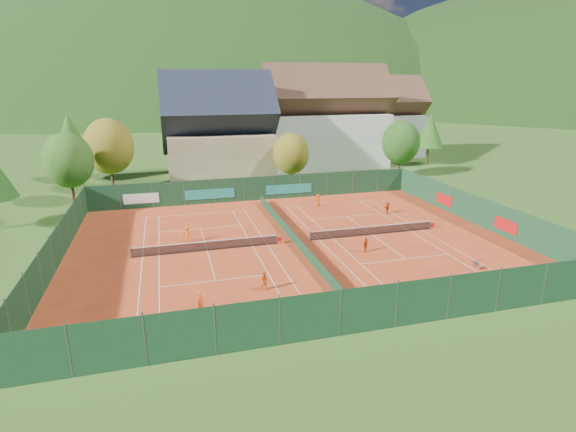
# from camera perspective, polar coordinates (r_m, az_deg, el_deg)

# --- Properties ---
(ground) EXTENTS (600.00, 600.00, 0.00)m
(ground) POSITION_cam_1_polar(r_m,az_deg,el_deg) (41.88, 0.73, -3.41)
(ground) COLOR #2F561B
(ground) RESTS_ON ground
(clay_pad) EXTENTS (40.00, 32.00, 0.01)m
(clay_pad) POSITION_cam_1_polar(r_m,az_deg,el_deg) (41.87, 0.73, -3.38)
(clay_pad) COLOR #BD3D1B
(clay_pad) RESTS_ON ground
(court_markings_left) EXTENTS (11.03, 23.83, 0.00)m
(court_markings_left) POSITION_cam_1_polar(r_m,az_deg,el_deg) (40.51, -10.23, -4.37)
(court_markings_left) COLOR white
(court_markings_left) RESTS_ON ground
(court_markings_right) EXTENTS (11.03, 23.83, 0.00)m
(court_markings_right) POSITION_cam_1_polar(r_m,az_deg,el_deg) (44.64, 10.65, -2.36)
(court_markings_right) COLOR white
(court_markings_right) RESTS_ON ground
(tennis_net_left) EXTENTS (13.30, 0.10, 1.02)m
(tennis_net_left) POSITION_cam_1_polar(r_m,az_deg,el_deg) (40.35, -10.05, -3.69)
(tennis_net_left) COLOR #59595B
(tennis_net_left) RESTS_ON ground
(tennis_net_right) EXTENTS (13.30, 0.10, 1.02)m
(tennis_net_right) POSITION_cam_1_polar(r_m,az_deg,el_deg) (44.55, 10.86, -1.74)
(tennis_net_right) COLOR #59595B
(tennis_net_right) RESTS_ON ground
(court_divider) EXTENTS (0.03, 28.80, 1.00)m
(court_divider) POSITION_cam_1_polar(r_m,az_deg,el_deg) (41.70, 0.73, -2.74)
(court_divider) COLOR #13351D
(court_divider) RESTS_ON ground
(fence_north) EXTENTS (40.00, 0.10, 3.00)m
(fence_north) POSITION_cam_1_polar(r_m,az_deg,el_deg) (56.26, -4.26, 3.44)
(fence_north) COLOR #13361F
(fence_north) RESTS_ON ground
(fence_south) EXTENTS (40.00, 0.04, 3.00)m
(fence_south) POSITION_cam_1_polar(r_m,az_deg,el_deg) (27.60, 10.24, -11.55)
(fence_south) COLOR #14371E
(fence_south) RESTS_ON ground
(fence_west) EXTENTS (0.04, 32.00, 3.00)m
(fence_west) POSITION_cam_1_polar(r_m,az_deg,el_deg) (40.89, -27.34, -3.64)
(fence_west) COLOR #153B1E
(fence_west) RESTS_ON ground
(fence_east) EXTENTS (0.09, 32.00, 3.00)m
(fence_east) POSITION_cam_1_polar(r_m,az_deg,el_deg) (50.56, 23.04, 0.58)
(fence_east) COLOR #153B22
(fence_east) RESTS_ON ground
(chalet) EXTENTS (16.20, 12.00, 16.00)m
(chalet) POSITION_cam_1_polar(r_m,az_deg,el_deg) (68.63, -8.83, 10.10)
(chalet) COLOR tan
(chalet) RESTS_ON ground
(hotel_block_a) EXTENTS (21.60, 11.00, 17.25)m
(hotel_block_a) POSITION_cam_1_polar(r_m,az_deg,el_deg) (78.82, 4.71, 11.66)
(hotel_block_a) COLOR silver
(hotel_block_a) RESTS_ON ground
(hotel_block_b) EXTENTS (17.28, 10.00, 15.50)m
(hotel_block_b) POSITION_cam_1_polar(r_m,az_deg,el_deg) (91.75, 11.36, 11.65)
(hotel_block_b) COLOR silver
(hotel_block_b) RESTS_ON ground
(tree_west_front) EXTENTS (5.72, 5.72, 8.69)m
(tree_west_front) POSITION_cam_1_polar(r_m,az_deg,el_deg) (59.45, -26.12, 6.36)
(tree_west_front) COLOR #4A2B1A
(tree_west_front) RESTS_ON ground
(tree_west_mid) EXTENTS (6.44, 6.44, 9.78)m
(tree_west_mid) POSITION_cam_1_polar(r_m,az_deg,el_deg) (64.64, -21.80, 8.20)
(tree_west_mid) COLOR #4C331B
(tree_west_mid) RESTS_ON ground
(tree_west_back) EXTENTS (5.60, 5.60, 10.00)m
(tree_west_back) POSITION_cam_1_polar(r_m,az_deg,el_deg) (73.29, -25.96, 9.14)
(tree_west_back) COLOR #4B321A
(tree_west_back) RESTS_ON ground
(tree_center) EXTENTS (5.01, 5.01, 7.60)m
(tree_center) POSITION_cam_1_polar(r_m,az_deg,el_deg) (62.85, 0.41, 7.93)
(tree_center) COLOR #4C311B
(tree_center) RESTS_ON ground
(tree_east_front) EXTENTS (5.72, 5.72, 8.69)m
(tree_east_front) POSITION_cam_1_polar(r_m,az_deg,el_deg) (71.52, 14.14, 9.07)
(tree_east_front) COLOR #442F18
(tree_east_front) RESTS_ON ground
(tree_east_mid) EXTENTS (5.04, 5.04, 9.00)m
(tree_east_mid) POSITION_cam_1_polar(r_m,az_deg,el_deg) (83.40, 17.56, 10.32)
(tree_east_mid) COLOR #463219
(tree_east_mid) RESTS_ON ground
(tree_east_back) EXTENTS (7.15, 7.15, 10.86)m
(tree_east_back) POSITION_cam_1_polar(r_m,az_deg,el_deg) (86.41, 10.14, 11.49)
(tree_east_back) COLOR #422817
(tree_east_back) RESTS_ON ground
(mountain_backdrop) EXTENTS (820.00, 530.00, 242.00)m
(mountain_backdrop) POSITION_cam_1_polar(r_m,az_deg,el_deg) (279.35, -7.09, 5.60)
(mountain_backdrop) COLOR black
(mountain_backdrop) RESTS_ON ground
(ball_hopper) EXTENTS (0.34, 0.34, 0.80)m
(ball_hopper) POSITION_cam_1_polar(r_m,az_deg,el_deg) (38.68, 22.75, -5.65)
(ball_hopper) COLOR slate
(ball_hopper) RESTS_ON ground
(loose_ball_0) EXTENTS (0.07, 0.07, 0.07)m
(loose_ball_0) POSITION_cam_1_polar(r_m,az_deg,el_deg) (35.83, -12.27, -7.36)
(loose_ball_0) COLOR #CCD833
(loose_ball_0) RESTS_ON ground
(loose_ball_1) EXTENTS (0.07, 0.07, 0.07)m
(loose_ball_1) POSITION_cam_1_polar(r_m,az_deg,el_deg) (34.27, 16.82, -8.89)
(loose_ball_1) COLOR #CCD833
(loose_ball_1) RESTS_ON ground
(loose_ball_2) EXTENTS (0.07, 0.07, 0.07)m
(loose_ball_2) POSITION_cam_1_polar(r_m,az_deg,el_deg) (46.35, 1.75, -1.32)
(loose_ball_2) COLOR #CCD833
(loose_ball_2) RESTS_ON ground
(loose_ball_3) EXTENTS (0.07, 0.07, 0.07)m
(loose_ball_3) POSITION_cam_1_polar(r_m,az_deg,el_deg) (46.10, -6.47, -1.52)
(loose_ball_3) COLOR #CCD833
(loose_ball_3) RESTS_ON ground
(player_left_near) EXTENTS (0.64, 0.58, 1.46)m
(player_left_near) POSITION_cam_1_polar(r_m,az_deg,el_deg) (30.08, -11.14, -10.74)
(player_left_near) COLOR orange
(player_left_near) RESTS_ON ground
(player_left_mid) EXTENTS (0.83, 0.71, 1.48)m
(player_left_mid) POSITION_cam_1_polar(r_m,az_deg,el_deg) (32.44, -2.97, -8.26)
(player_left_mid) COLOR orange
(player_left_mid) RESTS_ON ground
(player_left_far) EXTENTS (1.14, 0.86, 1.56)m
(player_left_far) POSITION_cam_1_polar(r_m,az_deg,el_deg) (42.80, -12.65, -2.25)
(player_left_far) COLOR orange
(player_left_far) RESTS_ON ground
(player_right_near) EXTENTS (0.85, 0.67, 1.34)m
(player_right_near) POSITION_cam_1_polar(r_m,az_deg,el_deg) (39.91, 9.83, -3.66)
(player_right_near) COLOR #CF4412
(player_right_near) RESTS_ON ground
(player_right_far_a) EXTENTS (0.86, 0.79, 1.47)m
(player_right_far_a) POSITION_cam_1_polar(r_m,az_deg,el_deg) (53.68, 3.85, 1.99)
(player_right_far_a) COLOR #CC5C12
(player_right_far_a) RESTS_ON ground
(player_right_far_b) EXTENTS (1.30, 1.05, 1.39)m
(player_right_far_b) POSITION_cam_1_polar(r_m,az_deg,el_deg) (51.96, 12.50, 1.07)
(player_right_far_b) COLOR #D34F12
(player_right_far_b) RESTS_ON ground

